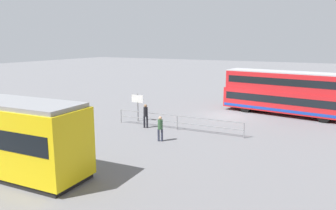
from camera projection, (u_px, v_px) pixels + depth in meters
ground_plane at (228, 116)px, 28.42m from camera, size 160.00×160.00×0.00m
double_decker_bus at (289, 93)px, 28.35m from camera, size 11.55×4.00×3.81m
pedestrian_near_railing at (146, 114)px, 24.35m from camera, size 0.39×0.39×1.79m
pedestrian_crossing at (160, 127)px, 21.07m from camera, size 0.41×0.41×1.65m
pedestrian_railing at (177, 120)px, 23.84m from camera, size 9.84×0.43×1.08m
info_sign at (138, 102)px, 26.26m from camera, size 1.06×0.13×2.25m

